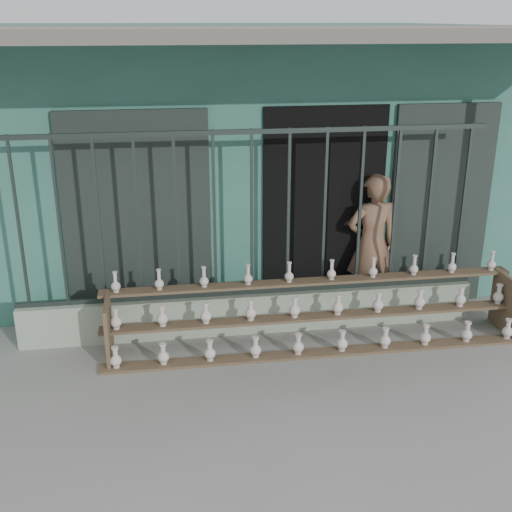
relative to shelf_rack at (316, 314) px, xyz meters
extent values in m
plane|color=slate|center=(-0.62, -0.89, -0.36)|extent=(60.00, 60.00, 0.00)
cube|color=#326A5C|center=(-0.62, 3.41, 1.24)|extent=(7.00, 5.00, 3.20)
cube|color=black|center=(0.28, 0.93, 0.84)|extent=(1.40, 0.12, 2.40)
cube|color=black|center=(-1.82, 0.89, 0.84)|extent=(1.60, 0.08, 2.40)
cube|color=black|center=(1.68, 0.89, 0.84)|extent=(1.20, 0.08, 2.40)
cube|color=#59544C|center=(-0.62, 0.31, 2.79)|extent=(7.40, 2.00, 0.12)
cube|color=#91A18A|center=(-0.62, 0.41, -0.13)|extent=(5.00, 0.20, 0.45)
cube|color=#283330|center=(-2.97, 0.41, 0.99)|extent=(0.03, 0.03, 1.80)
cube|color=#283330|center=(-2.58, 0.41, 0.99)|extent=(0.03, 0.03, 1.80)
cube|color=#283330|center=(-2.19, 0.41, 0.99)|extent=(0.03, 0.03, 1.80)
cube|color=#283330|center=(-1.80, 0.41, 0.99)|extent=(0.03, 0.03, 1.80)
cube|color=#283330|center=(-1.41, 0.41, 0.99)|extent=(0.03, 0.03, 1.80)
cube|color=#283330|center=(-1.01, 0.41, 0.99)|extent=(0.03, 0.03, 1.80)
cube|color=#283330|center=(-0.62, 0.41, 0.99)|extent=(0.03, 0.03, 1.80)
cube|color=#283330|center=(-0.23, 0.41, 0.99)|extent=(0.03, 0.03, 1.80)
cube|color=#283330|center=(0.16, 0.41, 0.99)|extent=(0.03, 0.03, 1.80)
cube|color=#283330|center=(0.55, 0.41, 0.99)|extent=(0.03, 0.03, 1.80)
cube|color=#283330|center=(0.94, 0.41, 0.99)|extent=(0.03, 0.03, 1.80)
cube|color=#283330|center=(1.34, 0.41, 0.99)|extent=(0.03, 0.03, 1.80)
cube|color=#283330|center=(1.73, 0.41, 0.99)|extent=(0.03, 0.03, 1.80)
cube|color=#283330|center=(-0.62, 0.41, 1.86)|extent=(5.00, 0.04, 0.05)
cube|color=#283330|center=(-0.62, 0.41, 0.12)|extent=(5.00, 0.04, 0.05)
cube|color=brown|center=(0.00, -0.24, -0.34)|extent=(4.50, 0.18, 0.03)
cube|color=brown|center=(0.00, 0.01, -0.04)|extent=(4.50, 0.18, 0.03)
cube|color=brown|center=(0.00, 0.26, 0.26)|extent=(4.50, 0.18, 0.03)
cube|color=brown|center=(-2.15, 0.01, -0.04)|extent=(0.04, 0.55, 0.64)
cube|color=brown|center=(2.15, 0.01, -0.04)|extent=(0.04, 0.55, 0.64)
imported|color=brown|center=(0.82, 0.73, 0.48)|extent=(0.65, 0.46, 1.67)
camera|label=1|loc=(-1.54, -5.96, 2.94)|focal=45.00mm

